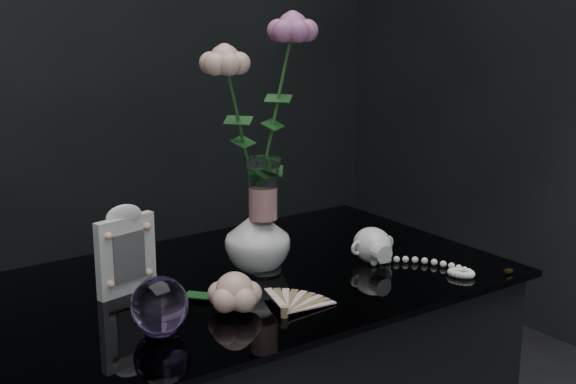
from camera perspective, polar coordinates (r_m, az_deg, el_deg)
vase at (r=1.49m, az=-2.18°, el=-3.15°), size 0.15×0.15×0.13m
wine_glass at (r=1.47m, az=-1.78°, el=-1.70°), size 0.08×0.08×0.21m
picture_frame at (r=1.40m, az=-11.48°, el=-4.01°), size 0.13×0.11×0.16m
paperweight at (r=1.24m, az=-9.11°, el=-7.93°), size 0.09×0.09×0.09m
paper_fan at (r=1.29m, az=-0.25°, el=-8.46°), size 0.25×0.23×0.02m
loose_rose at (r=1.31m, az=-3.82°, el=-7.11°), size 0.19×0.23×0.07m
pearl_jar at (r=1.55m, az=6.04°, el=-3.67°), size 0.26×0.27×0.07m
roses at (r=1.44m, az=-2.02°, el=6.25°), size 0.23×0.11×0.39m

